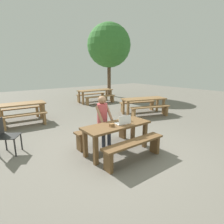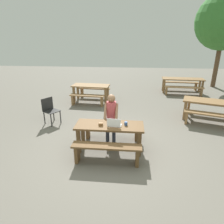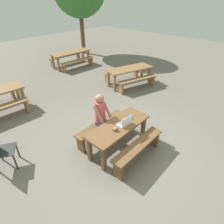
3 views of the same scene
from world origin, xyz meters
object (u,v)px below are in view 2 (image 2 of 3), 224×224
object	(u,v)px
small_pouch	(101,124)
plastic_chair	(50,110)
picnic_table_front	(110,129)
picnic_table_mid	(213,104)
person_seated	(111,114)
picnic_table_rear	(183,81)
coffee_mug	(126,124)
picnic_table_distant	(91,88)
laptop	(114,124)

from	to	relation	value
small_pouch	plastic_chair	xyz separation A→B (m)	(-1.99, 1.62, -0.28)
picnic_table_front	picnic_table_mid	distance (m)	4.06
plastic_chair	person_seated	bearing A→B (deg)	-81.96
picnic_table_rear	person_seated	bearing A→B (deg)	-116.83
plastic_chair	small_pouch	bearing A→B (deg)	-97.03
coffee_mug	plastic_chair	bearing A→B (deg)	149.55
picnic_table_mid	picnic_table_distant	bearing A→B (deg)	176.08
coffee_mug	picnic_table_mid	xyz separation A→B (m)	(2.96, 2.26, -0.15)
picnic_table_front	picnic_table_distant	distance (m)	4.33
person_seated	picnic_table_mid	bearing A→B (deg)	26.66
person_seated	picnic_table_distant	distance (m)	3.79
laptop	person_seated	world-z (taller)	person_seated
person_seated	picnic_table_rear	distance (m)	6.39
picnic_table_rear	picnic_table_distant	size ratio (longest dim) A/B	1.25
person_seated	picnic_table_distant	world-z (taller)	person_seated
picnic_table_front	small_pouch	bearing A→B (deg)	-160.76
person_seated	laptop	bearing A→B (deg)	-77.74
picnic_table_front	small_pouch	xyz separation A→B (m)	(-0.21, -0.07, 0.16)
small_pouch	plastic_chair	size ratio (longest dim) A/B	0.12
picnic_table_distant	plastic_chair	bearing A→B (deg)	-104.79
small_pouch	picnic_table_mid	bearing A→B (deg)	33.20
plastic_chair	picnic_table_mid	size ratio (longest dim) A/B	0.42
picnic_table_front	person_seated	size ratio (longest dim) A/B	1.29
coffee_mug	plastic_chair	distance (m)	3.05
laptop	person_seated	distance (m)	0.67
picnic_table_front	picnic_table_mid	bearing A→B (deg)	33.95
picnic_table_front	person_seated	world-z (taller)	person_seated
picnic_table_front	person_seated	bearing A→B (deg)	91.43
small_pouch	coffee_mug	distance (m)	0.63
picnic_table_front	picnic_table_distant	size ratio (longest dim) A/B	1.01
coffee_mug	person_seated	xyz separation A→B (m)	(-0.43, 0.56, 0.02)
small_pouch	coffee_mug	size ratio (longest dim) A/B	1.19
picnic_table_front	plastic_chair	bearing A→B (deg)	144.93
picnic_table_distant	small_pouch	bearing A→B (deg)	-71.09
plastic_chair	picnic_table_rear	size ratio (longest dim) A/B	0.41
picnic_table_front	coffee_mug	bearing A→B (deg)	1.10
picnic_table_front	picnic_table_mid	xyz separation A→B (m)	(3.37, 2.27, 0.02)
picnic_table_mid	coffee_mug	bearing A→B (deg)	-124.78
picnic_table_front	plastic_chair	distance (m)	2.69
plastic_chair	picnic_table_distant	bearing A→B (deg)	12.96
picnic_table_rear	picnic_table_distant	world-z (taller)	picnic_table_rear
picnic_table_front	plastic_chair	size ratio (longest dim) A/B	1.97
laptop	picnic_table_distant	distance (m)	4.46
picnic_table_rear	picnic_table_distant	xyz separation A→B (m)	(-4.51, -1.95, -0.02)
plastic_chair	picnic_table_rear	xyz separation A→B (m)	(5.41, 4.54, 0.17)
laptop	picnic_table_mid	size ratio (longest dim) A/B	0.17
picnic_table_distant	picnic_table_front	bearing A→B (deg)	-68.16
coffee_mug	person_seated	world-z (taller)	person_seated
small_pouch	person_seated	size ratio (longest dim) A/B	0.08
plastic_chair	picnic_table_distant	distance (m)	2.74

